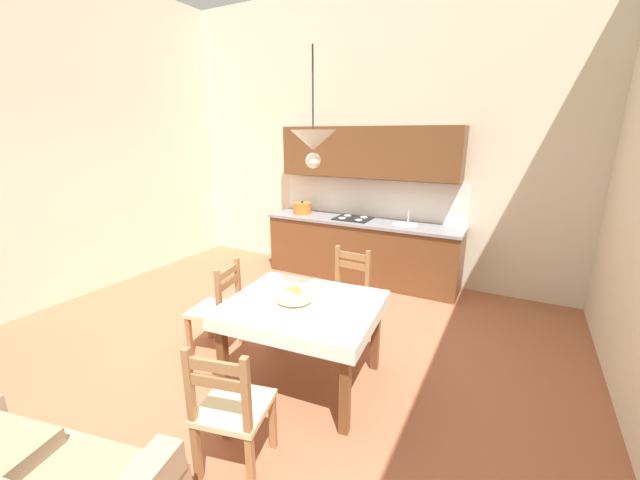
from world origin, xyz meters
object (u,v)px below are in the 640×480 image
(kitchen_cabinetry, at_px, (362,222))
(fruit_bowl, at_px, (294,295))
(dining_chair_kitchen_side, at_px, (346,296))
(pendant_lamp, at_px, (313,142))
(dining_chair_camera_side, at_px, (231,410))
(dining_chair_tv_side, at_px, (218,310))
(dining_table, at_px, (303,316))

(kitchen_cabinetry, xyz_separation_m, fruit_bowl, (0.43, -2.58, -0.04))
(dining_chair_kitchen_side, distance_m, fruit_bowl, 1.02)
(kitchen_cabinetry, relative_size, pendant_lamp, 3.54)
(pendant_lamp, bearing_deg, fruit_bowl, 164.86)
(dining_chair_kitchen_side, relative_size, pendant_lamp, 1.16)
(dining_chair_camera_side, relative_size, pendant_lamp, 1.16)
(kitchen_cabinetry, height_order, fruit_bowl, kitchen_cabinetry)
(kitchen_cabinetry, bearing_deg, dining_chair_tv_side, -101.10)
(kitchen_cabinetry, xyz_separation_m, dining_chair_kitchen_side, (0.48, -1.62, -0.41))
(dining_chair_tv_side, bearing_deg, fruit_bowl, -3.63)
(fruit_bowl, bearing_deg, dining_table, 17.55)
(dining_table, bearing_deg, dining_chair_camera_side, -86.68)
(dining_chair_kitchen_side, xyz_separation_m, fruit_bowl, (-0.05, -0.95, 0.37))
(dining_chair_camera_side, distance_m, dining_chair_tv_side, 1.46)
(dining_chair_tv_side, height_order, dining_chair_kitchen_side, same)
(dining_chair_camera_side, relative_size, dining_chair_kitchen_side, 1.00)
(kitchen_cabinetry, relative_size, dining_chair_camera_side, 3.06)
(dining_chair_tv_side, relative_size, dining_chair_kitchen_side, 1.00)
(fruit_bowl, bearing_deg, kitchen_cabinetry, 99.42)
(dining_chair_kitchen_side, bearing_deg, dining_chair_camera_side, -87.66)
(dining_table, bearing_deg, dining_chair_tv_side, 177.95)
(kitchen_cabinetry, relative_size, dining_table, 2.16)
(dining_chair_camera_side, height_order, dining_chair_kitchen_side, same)
(dining_chair_tv_side, bearing_deg, dining_chair_kitchen_side, 42.57)
(dining_chair_kitchen_side, height_order, pendant_lamp, pendant_lamp)
(dining_table, height_order, fruit_bowl, fruit_bowl)
(kitchen_cabinetry, relative_size, dining_chair_kitchen_side, 3.06)
(dining_table, xyz_separation_m, pendant_lamp, (0.15, -0.08, 1.42))
(fruit_bowl, relative_size, pendant_lamp, 0.37)
(dining_chair_camera_side, height_order, dining_chair_tv_side, same)
(dining_chair_kitchen_side, bearing_deg, dining_chair_tv_side, -137.43)
(dining_chair_kitchen_side, bearing_deg, kitchen_cabinetry, 106.41)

